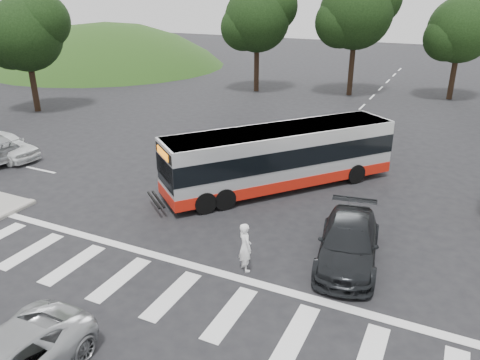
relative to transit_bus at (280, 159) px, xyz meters
The scene contains 11 objects.
ground 4.52m from the transit_bus, 88.88° to the right, with size 140.00×140.00×0.00m, color black.
hillside_nw 41.01m from the transit_bus, 141.15° to the left, with size 44.00×44.00×10.00m, color #203D13.
crosswalk_ladder 9.40m from the transit_bus, 89.48° to the right, with size 18.00×2.60×0.01m, color silver.
tree_north_a 22.54m from the transit_bus, 94.81° to the left, with size 6.60×6.15×10.17m.
tree_north_b 24.92m from the transit_bus, 75.48° to the left, with size 5.72×5.33×8.43m.
tree_north_c 22.62m from the transit_bus, 116.45° to the left, with size 6.16×5.74×9.30m.
tree_west_a 22.99m from the transit_bus, 165.21° to the left, with size 5.72×5.33×8.43m.
transit_bus is the anchor object (origin of this frame).
pedestrian 7.20m from the transit_bus, 77.98° to the right, with size 0.63×0.41×1.71m, color white.
dark_sedan 6.71m from the transit_bus, 48.40° to the right, with size 1.96×4.83×1.40m, color black.
west_car_white 15.26m from the transit_bus, 169.45° to the right, with size 1.73×4.29×1.46m, color white.
Camera 1 is at (7.03, -14.79, 8.74)m, focal length 35.00 mm.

